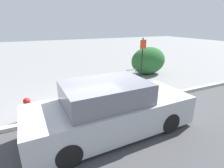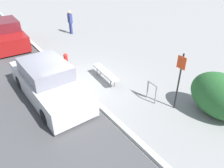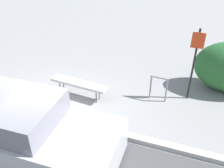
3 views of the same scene
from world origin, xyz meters
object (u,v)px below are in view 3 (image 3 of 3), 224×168
Objects in this scene: bench at (79,84)px; parked_car_near at (18,130)px; sign_post at (195,59)px; bike_rack at (159,86)px.

bench is 0.41× the size of parked_car_near.
sign_post reaches higher than bench.
parked_car_near reaches higher than bike_rack.
sign_post is (0.88, 0.40, 0.88)m from bike_rack.
bench is 3.57m from sign_post.
sign_post is (3.29, 1.04, 0.93)m from bench.
sign_post is at bearing 22.44° from bench.
bike_rack is 0.36× the size of sign_post.
sign_post reaches higher than parked_car_near.
parked_car_near is at bearing -134.11° from sign_post.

